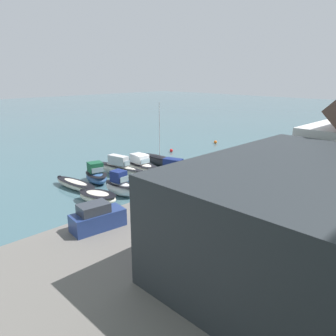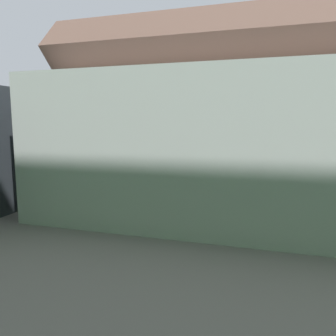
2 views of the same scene
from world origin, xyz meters
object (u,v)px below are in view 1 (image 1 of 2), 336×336
Objects in this scene: moored_boat_4 at (98,197)px; parked_car_1 at (97,218)px; moored_boat_2 at (150,186)px; mooring_buoy_0 at (171,150)px; pickup_truck_0 at (257,168)px; moored_boat_5 at (158,160)px; moored_boat_6 at (141,165)px; moored_boat_8 at (96,175)px; mooring_buoy_1 at (215,142)px; moored_boat_3 at (120,186)px; moored_boat_0 at (191,172)px; moored_boat_7 at (120,168)px; moored_boat_1 at (175,173)px; moored_boat_9 at (76,184)px; dog_on_quay at (262,160)px; parked_car_0 at (326,148)px.

moored_boat_4 is 1.20× the size of parked_car_1.
moored_boat_2 reaches higher than mooring_buoy_0.
pickup_truck_0 is 8.26× the size of mooring_buoy_0.
pickup_truck_0 is at bearing 95.13° from moored_boat_5.
mooring_buoy_0 is (-11.52, -5.13, -0.58)m from moored_boat_6.
moored_boat_8 is at bearing -70.01° from moored_boat_2.
mooring_buoy_1 is (-39.64, -18.35, -2.35)m from parked_car_1.
pickup_truck_0 is (-13.47, 9.77, 1.49)m from moored_boat_3.
moored_boat_3 is 3.18m from moored_boat_4.
moored_boat_2 is 1.74× the size of moored_boat_8.
mooring_buoy_0 is at bearing -168.79° from moored_boat_4.
moored_boat_0 is 0.90× the size of moored_boat_7.
moored_boat_2 is 1.86× the size of moored_boat_3.
pickup_truck_0 reaches higher than moored_boat_1.
moored_boat_1 is 0.96× the size of moored_boat_9.
moored_boat_1 is 10.38m from pickup_truck_0.
dog_on_quay is at bearing 53.89° from mooring_buoy_1.
moored_boat_1 is at bearing 142.05° from moored_boat_9.
moored_boat_1 is at bearing -11.90° from moored_boat_0.
moored_boat_1 is 0.82× the size of moored_boat_2.
moored_boat_6 is 3.47m from moored_boat_7.
parked_car_1 is 22.05m from pickup_truck_0.
pickup_truck_0 is 7.65× the size of mooring_buoy_1.
moored_boat_4 is 0.74× the size of moored_boat_6.
moored_boat_6 reaches higher than moored_boat_0.
moored_boat_2 is 10.00× the size of dog_on_quay.
mooring_buoy_0 is 11.57m from mooring_buoy_1.
moored_boat_6 is 0.83× the size of moored_boat_7.
moored_boat_5 is at bearing -171.58° from moored_boat_4.
dog_on_quay is (-15.03, 6.14, 1.47)m from moored_boat_2.
moored_boat_4 reaches higher than moored_boat_0.
moored_boat_0 is at bearing 55.53° from mooring_buoy_0.
dog_on_quay is (-10.21, 13.57, 1.33)m from moored_boat_6.
moored_boat_8 is 3.18m from moored_boat_9.
moored_boat_9 reaches higher than moored_boat_0.
moored_boat_5 is at bearing -77.89° from pickup_truck_0.
parked_car_1 is at bearing 24.84° from mooring_buoy_1.
moored_boat_2 is 20.61m from mooring_buoy_0.
moored_boat_4 is at bearing 29.21° from moored_boat_7.
mooring_buoy_0 is 0.93× the size of mooring_buoy_1.
pickup_truck_0 is at bearing 46.97° from dog_on_quay.
parked_car_0 reaches higher than moored_boat_9.
parked_car_1 reaches higher than mooring_buoy_1.
parked_car_1 is (13.14, 14.56, 1.64)m from moored_boat_7.
moored_boat_3 is (3.24, -1.59, 0.34)m from moored_boat_2.
moored_boat_9 is at bearing 7.20° from mooring_buoy_1.
moored_boat_5 is 25.66m from parked_car_0.
moored_boat_5 reaches higher than moored_boat_6.
moored_boat_1 is 10.18m from moored_boat_8.
moored_boat_2 is at bearing 41.98° from moored_boat_5.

